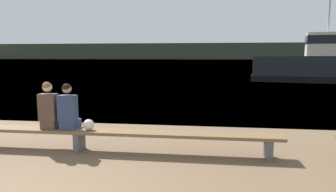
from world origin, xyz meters
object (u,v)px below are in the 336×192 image
person_right (68,110)px  shopping_bag (89,125)px  person_left (49,109)px  tugboat_red (324,66)px  bench_main (79,133)px

person_right → shopping_bag: 0.55m
person_right → shopping_bag: person_right is taller
person_left → tugboat_red: tugboat_red is taller
bench_main → person_left: size_ratio=8.31×
bench_main → shopping_bag: (0.23, -0.02, 0.19)m
bench_main → tugboat_red: (11.65, 18.46, 0.82)m
bench_main → shopping_bag: bearing=-6.1°
bench_main → person_right: 0.54m
person_left → tugboat_red: (12.31, 18.45, 0.30)m
person_right → shopping_bag: (0.46, -0.03, -0.31)m
bench_main → person_left: bearing=179.2°
shopping_bag → person_right: bearing=175.6°
person_left → person_right: 0.44m
shopping_bag → tugboat_red: size_ratio=0.02×
person_left → shopping_bag: (0.90, -0.03, -0.32)m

